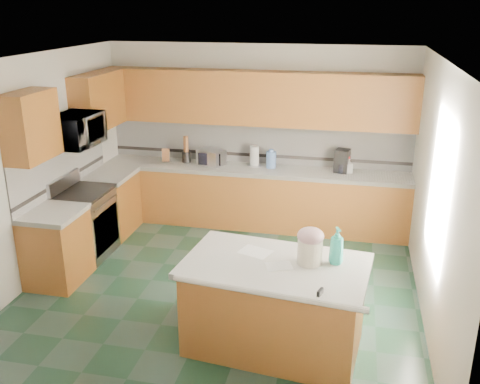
% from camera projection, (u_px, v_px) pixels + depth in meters
% --- Properties ---
extents(floor, '(4.60, 4.60, 0.00)m').
position_uv_depth(floor, '(222.00, 288.00, 6.45)').
color(floor, black).
rests_on(floor, ground).
extents(ceiling, '(4.60, 4.60, 0.00)m').
position_uv_depth(ceiling, '(219.00, 59.00, 5.55)').
color(ceiling, white).
rests_on(ceiling, ground).
extents(wall_back, '(4.60, 0.04, 2.70)m').
position_uv_depth(wall_back, '(258.00, 135.00, 8.14)').
color(wall_back, silver).
rests_on(wall_back, ground).
extents(wall_front, '(4.60, 0.04, 2.70)m').
position_uv_depth(wall_front, '(142.00, 281.00, 3.86)').
color(wall_front, silver).
rests_on(wall_front, ground).
extents(wall_left, '(0.04, 4.60, 2.70)m').
position_uv_depth(wall_left, '(35.00, 169.00, 6.46)').
color(wall_left, silver).
rests_on(wall_left, ground).
extents(wall_right, '(0.04, 4.60, 2.70)m').
position_uv_depth(wall_right, '(437.00, 197.00, 5.54)').
color(wall_right, silver).
rests_on(wall_right, ground).
extents(back_base_cab, '(4.60, 0.60, 0.86)m').
position_uv_depth(back_base_cab, '(253.00, 199.00, 8.15)').
color(back_base_cab, '#512D0C').
rests_on(back_base_cab, ground).
extents(back_countertop, '(4.60, 0.64, 0.06)m').
position_uv_depth(back_countertop, '(253.00, 170.00, 7.99)').
color(back_countertop, white).
rests_on(back_countertop, back_base_cab).
extents(back_upper_cab, '(4.60, 0.33, 0.78)m').
position_uv_depth(back_upper_cab, '(256.00, 98.00, 7.77)').
color(back_upper_cab, '#512D0C').
rests_on(back_upper_cab, wall_back).
extents(back_backsplash, '(4.60, 0.02, 0.63)m').
position_uv_depth(back_backsplash, '(257.00, 143.00, 8.14)').
color(back_backsplash, silver).
rests_on(back_backsplash, back_countertop).
extents(back_accent_band, '(4.60, 0.01, 0.05)m').
position_uv_depth(back_accent_band, '(257.00, 155.00, 8.20)').
color(back_accent_band, black).
rests_on(back_accent_band, back_countertop).
extents(left_base_cab_rear, '(0.60, 0.82, 0.86)m').
position_uv_depth(left_base_cab_rear, '(111.00, 205.00, 7.89)').
color(left_base_cab_rear, '#512D0C').
rests_on(left_base_cab_rear, ground).
extents(left_counter_rear, '(0.64, 0.82, 0.06)m').
position_uv_depth(left_counter_rear, '(109.00, 175.00, 7.74)').
color(left_counter_rear, white).
rests_on(left_counter_rear, left_base_cab_rear).
extents(left_base_cab_front, '(0.60, 0.72, 0.86)m').
position_uv_depth(left_base_cab_front, '(57.00, 249.00, 6.48)').
color(left_base_cab_front, '#512D0C').
rests_on(left_base_cab_front, ground).
extents(left_counter_front, '(0.64, 0.72, 0.06)m').
position_uv_depth(left_counter_front, '(52.00, 214.00, 6.33)').
color(left_counter_front, white).
rests_on(left_counter_front, left_base_cab_front).
extents(left_backsplash, '(0.02, 2.30, 0.63)m').
position_uv_depth(left_backsplash, '(62.00, 166.00, 7.00)').
color(left_backsplash, silver).
rests_on(left_backsplash, wall_left).
extents(left_accent_band, '(0.01, 2.30, 0.05)m').
position_uv_depth(left_accent_band, '(64.00, 180.00, 7.06)').
color(left_accent_band, black).
rests_on(left_accent_band, wall_left).
extents(left_upper_cab_rear, '(0.33, 1.09, 0.78)m').
position_uv_depth(left_upper_cab_rear, '(98.00, 101.00, 7.54)').
color(left_upper_cab_rear, '#512D0C').
rests_on(left_upper_cab_rear, wall_left).
extents(left_upper_cab_front, '(0.33, 0.72, 0.78)m').
position_uv_depth(left_upper_cab_front, '(31.00, 126.00, 6.01)').
color(left_upper_cab_front, '#512D0C').
rests_on(left_upper_cab_front, wall_left).
extents(range_body, '(0.60, 0.76, 0.88)m').
position_uv_depth(range_body, '(86.00, 225.00, 7.16)').
color(range_body, '#B7B7BC').
rests_on(range_body, ground).
extents(range_oven_door, '(0.02, 0.68, 0.55)m').
position_uv_depth(range_oven_door, '(106.00, 229.00, 7.12)').
color(range_oven_door, black).
rests_on(range_oven_door, range_body).
extents(range_cooktop, '(0.62, 0.78, 0.04)m').
position_uv_depth(range_cooktop, '(83.00, 192.00, 7.01)').
color(range_cooktop, black).
rests_on(range_cooktop, range_body).
extents(range_handle, '(0.02, 0.66, 0.02)m').
position_uv_depth(range_handle, '(106.00, 203.00, 6.98)').
color(range_handle, '#B7B7BC').
rests_on(range_handle, range_body).
extents(range_backguard, '(0.06, 0.76, 0.18)m').
position_uv_depth(range_backguard, '(63.00, 182.00, 7.02)').
color(range_backguard, '#B7B7BC').
rests_on(range_backguard, range_body).
extents(microwave, '(0.50, 0.73, 0.41)m').
position_uv_depth(microwave, '(76.00, 130.00, 6.73)').
color(microwave, '#B7B7BC').
rests_on(microwave, wall_left).
extents(island_base, '(1.73, 1.11, 0.86)m').
position_uv_depth(island_base, '(274.00, 308.00, 5.23)').
color(island_base, '#512D0C').
rests_on(island_base, ground).
extents(island_top, '(1.84, 1.22, 0.06)m').
position_uv_depth(island_top, '(275.00, 266.00, 5.07)').
color(island_top, white).
rests_on(island_top, island_base).
extents(island_bullnose, '(1.73, 0.25, 0.06)m').
position_uv_depth(island_bullnose, '(266.00, 293.00, 4.60)').
color(island_bullnose, white).
rests_on(island_bullnose, island_base).
extents(treat_jar, '(0.31, 0.31, 0.24)m').
position_uv_depth(treat_jar, '(310.00, 251.00, 5.02)').
color(treat_jar, beige).
rests_on(treat_jar, island_top).
extents(treat_jar_lid, '(0.25, 0.25, 0.16)m').
position_uv_depth(treat_jar_lid, '(311.00, 236.00, 4.97)').
color(treat_jar_lid, '#C999A1').
rests_on(treat_jar_lid, treat_jar).
extents(treat_jar_knob, '(0.08, 0.03, 0.03)m').
position_uv_depth(treat_jar_knob, '(311.00, 231.00, 4.95)').
color(treat_jar_knob, tan).
rests_on(treat_jar_knob, treat_jar_lid).
extents(treat_jar_knob_end_l, '(0.04, 0.04, 0.04)m').
position_uv_depth(treat_jar_knob_end_l, '(306.00, 230.00, 4.96)').
color(treat_jar_knob_end_l, tan).
rests_on(treat_jar_knob_end_l, treat_jar_lid).
extents(treat_jar_knob_end_r, '(0.04, 0.04, 0.04)m').
position_uv_depth(treat_jar_knob_end_r, '(315.00, 231.00, 4.94)').
color(treat_jar_knob_end_r, tan).
rests_on(treat_jar_knob_end_r, treat_jar_lid).
extents(soap_bottle_island, '(0.18, 0.19, 0.36)m').
position_uv_depth(soap_bottle_island, '(337.00, 246.00, 5.01)').
color(soap_bottle_island, teal).
rests_on(soap_bottle_island, island_top).
extents(paper_sheet_a, '(0.29, 0.26, 0.00)m').
position_uv_depth(paper_sheet_a, '(279.00, 266.00, 5.01)').
color(paper_sheet_a, white).
rests_on(paper_sheet_a, island_top).
extents(paper_sheet_b, '(0.36, 0.32, 0.00)m').
position_uv_depth(paper_sheet_b, '(255.00, 252.00, 5.29)').
color(paper_sheet_b, white).
rests_on(paper_sheet_b, island_top).
extents(clamp_body, '(0.06, 0.10, 0.08)m').
position_uv_depth(clamp_body, '(320.00, 294.00, 4.51)').
color(clamp_body, black).
rests_on(clamp_body, island_top).
extents(clamp_handle, '(0.01, 0.06, 0.01)m').
position_uv_depth(clamp_handle, '(319.00, 299.00, 4.47)').
color(clamp_handle, black).
rests_on(clamp_handle, island_top).
extents(knife_block, '(0.15, 0.17, 0.22)m').
position_uv_depth(knife_block, '(166.00, 155.00, 8.28)').
color(knife_block, '#472814').
rests_on(knife_block, back_countertop).
extents(utensil_crock, '(0.13, 0.13, 0.17)m').
position_uv_depth(utensil_crock, '(186.00, 157.00, 8.24)').
color(utensil_crock, black).
rests_on(utensil_crock, back_countertop).
extents(utensil_bundle, '(0.08, 0.08, 0.24)m').
position_uv_depth(utensil_bundle, '(186.00, 144.00, 8.18)').
color(utensil_bundle, '#472814').
rests_on(utensil_bundle, utensil_crock).
extents(toaster_oven, '(0.46, 0.40, 0.22)m').
position_uv_depth(toaster_oven, '(211.00, 157.00, 8.13)').
color(toaster_oven, '#B7B7BC').
rests_on(toaster_oven, back_countertop).
extents(toaster_oven_door, '(0.35, 0.01, 0.18)m').
position_uv_depth(toaster_oven_door, '(209.00, 159.00, 8.01)').
color(toaster_oven_door, black).
rests_on(toaster_oven_door, toaster_oven).
extents(paper_towel, '(0.14, 0.14, 0.31)m').
position_uv_depth(paper_towel, '(254.00, 156.00, 8.03)').
color(paper_towel, white).
rests_on(paper_towel, back_countertop).
extents(paper_towel_base, '(0.20, 0.20, 0.01)m').
position_uv_depth(paper_towel_base, '(254.00, 165.00, 8.08)').
color(paper_towel_base, '#B7B7BC').
rests_on(paper_towel_base, back_countertop).
extents(water_jug, '(0.15, 0.15, 0.25)m').
position_uv_depth(water_jug, '(271.00, 160.00, 7.95)').
color(water_jug, '#638AD2').
rests_on(water_jug, back_countertop).
extents(water_jug_neck, '(0.07, 0.07, 0.04)m').
position_uv_depth(water_jug_neck, '(271.00, 151.00, 7.90)').
color(water_jug_neck, '#638AD2').
rests_on(water_jug_neck, water_jug).
extents(coffee_maker, '(0.24, 0.25, 0.33)m').
position_uv_depth(coffee_maker, '(342.00, 161.00, 7.75)').
color(coffee_maker, black).
rests_on(coffee_maker, back_countertop).
extents(coffee_carafe, '(0.14, 0.14, 0.14)m').
position_uv_depth(coffee_carafe, '(342.00, 168.00, 7.73)').
color(coffee_carafe, black).
rests_on(coffee_carafe, back_countertop).
extents(soap_bottle_back, '(0.12, 0.12, 0.21)m').
position_uv_depth(soap_bottle_back, '(349.00, 166.00, 7.72)').
color(soap_bottle_back, white).
rests_on(soap_bottle_back, back_countertop).
extents(soap_back_cap, '(0.02, 0.02, 0.03)m').
position_uv_depth(soap_back_cap, '(349.00, 158.00, 7.68)').
color(soap_back_cap, red).
rests_on(soap_back_cap, soap_bottle_back).
extents(window_light_proxy, '(0.02, 1.40, 1.10)m').
position_uv_depth(window_light_proxy, '(438.00, 189.00, 5.31)').
color(window_light_proxy, white).
rests_on(window_light_proxy, wall_right).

